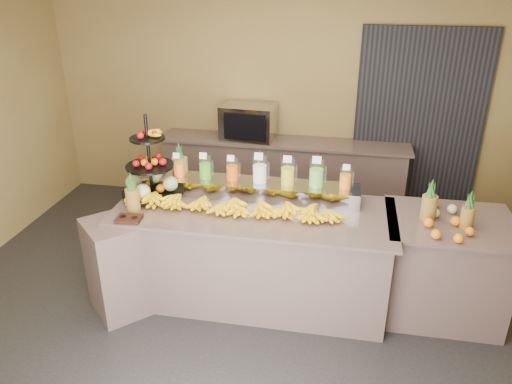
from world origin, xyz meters
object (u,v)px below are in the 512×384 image
(fruit_stand, at_px, (154,177))
(right_fruit_pile, at_px, (446,220))
(banana_heap, at_px, (231,203))
(oven_warmer, at_px, (249,122))
(condiment_caddy, at_px, (129,219))
(pitcher_tray, at_px, (260,189))

(fruit_stand, xyz_separation_m, right_fruit_pile, (2.58, -0.13, -0.14))
(banana_heap, height_order, fruit_stand, fruit_stand)
(right_fruit_pile, distance_m, oven_warmer, 2.87)
(condiment_caddy, distance_m, oven_warmer, 2.42)
(pitcher_tray, bearing_deg, fruit_stand, -169.53)
(pitcher_tray, xyz_separation_m, fruit_stand, (-0.96, -0.18, 0.13))
(banana_heap, height_order, condiment_caddy, banana_heap)
(condiment_caddy, bearing_deg, oven_warmer, 76.35)
(banana_heap, distance_m, right_fruit_pile, 1.82)
(condiment_caddy, height_order, oven_warmer, oven_warmer)
(condiment_caddy, height_order, right_fruit_pile, right_fruit_pile)
(fruit_stand, bearing_deg, oven_warmer, 85.35)
(oven_warmer, bearing_deg, condiment_caddy, -99.59)
(pitcher_tray, xyz_separation_m, oven_warmer, (-0.44, 1.67, 0.14))
(fruit_stand, bearing_deg, condiment_caddy, -85.14)
(pitcher_tray, bearing_deg, condiment_caddy, -146.27)
(oven_warmer, bearing_deg, banana_heap, -78.94)
(banana_heap, xyz_separation_m, right_fruit_pile, (1.82, 0.03, -0.00))
(banana_heap, bearing_deg, oven_warmer, 97.00)
(banana_heap, relative_size, fruit_stand, 2.56)
(fruit_stand, height_order, condiment_caddy, fruit_stand)
(fruit_stand, distance_m, oven_warmer, 1.92)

